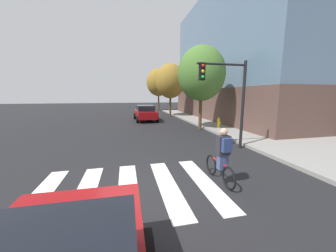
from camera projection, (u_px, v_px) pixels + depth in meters
The scene contains 11 objects.
ground_plane at pixel (142, 188), 5.33m from camera, with size 120.00×120.00×0.00m, color black.
crosswalk_stripes at pixel (128, 189), 5.24m from camera, with size 5.08×3.51×0.01m.
manhole_cover at pixel (125, 242), 3.36m from camera, with size 0.64×0.64×0.01m, color #473D1E.
sedan_mid at pixel (145, 113), 19.17m from camera, with size 2.27×4.62×1.58m.
cyclist at pixel (222, 156), 5.50m from camera, with size 0.37×1.71×1.69m.
traffic_light_near at pixel (228, 90), 8.69m from camera, with size 2.47×0.28×4.20m.
fire_hydrant at pixel (219, 123), 14.23m from camera, with size 0.33×0.22×0.78m.
street_tree_near at pixel (201, 74), 13.65m from camera, with size 3.47×3.47×6.17m.
street_tree_mid at pixel (170, 81), 22.18m from camera, with size 3.55×3.55×6.31m.
street_tree_far at pixel (158, 82), 30.51m from camera, with size 3.88×3.88×6.90m.
corner_building at pixel (276, 61), 20.59m from camera, with size 16.84×19.66×12.84m.
Camera 1 is at (-0.36, -5.01, 2.62)m, focal length 19.91 mm.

